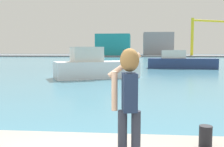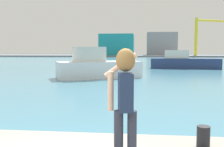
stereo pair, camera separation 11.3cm
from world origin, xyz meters
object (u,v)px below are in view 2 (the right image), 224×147
(person_photographer, at_px, (125,94))
(harbor_bollard, at_px, (203,137))
(boat_moored_2, at_px, (183,62))
(boat_moored, at_px, (97,67))
(warehouse_left, at_px, (117,45))
(warehouse_right, at_px, (162,44))
(port_crane, at_px, (202,31))

(person_photographer, distance_m, harbor_bollard, 1.82)
(person_photographer, height_order, boat_moored_2, same)
(person_photographer, height_order, boat_moored, boat_moored)
(harbor_bollard, bearing_deg, person_photographer, -147.99)
(boat_moored, relative_size, boat_moored_2, 0.84)
(warehouse_left, bearing_deg, person_photographer, -85.11)
(boat_moored, height_order, warehouse_left, warehouse_left)
(person_photographer, xyz_separation_m, warehouse_left, (-7.64, 89.33, 2.58))
(harbor_bollard, height_order, warehouse_right, warehouse_right)
(person_photographer, relative_size, boat_moored, 0.24)
(warehouse_right, relative_size, port_crane, 0.81)
(person_photographer, distance_m, boat_moored_2, 29.60)
(boat_moored_2, height_order, warehouse_left, warehouse_left)
(boat_moored, bearing_deg, warehouse_right, 55.79)
(warehouse_left, bearing_deg, boat_moored_2, -77.54)
(boat_moored, distance_m, warehouse_left, 72.59)
(harbor_bollard, distance_m, boat_moored, 16.74)
(person_photographer, distance_m, warehouse_right, 93.75)
(harbor_bollard, distance_m, warehouse_right, 92.82)
(port_crane, bearing_deg, boat_moored, -108.92)
(person_photographer, height_order, warehouse_left, warehouse_left)
(harbor_bollard, distance_m, boat_moored_2, 28.52)
(person_photographer, distance_m, boat_moored, 17.26)
(boat_moored, distance_m, port_crane, 77.93)
(harbor_bollard, bearing_deg, warehouse_right, 85.64)
(harbor_bollard, height_order, port_crane, port_crane)
(boat_moored_2, bearing_deg, port_crane, 80.63)
(boat_moored, relative_size, port_crane, 0.54)
(boat_moored_2, bearing_deg, person_photographer, -95.59)
(harbor_bollard, bearing_deg, warehouse_left, 95.80)
(harbor_bollard, relative_size, port_crane, 0.03)
(warehouse_right, bearing_deg, boat_moored_2, -92.42)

